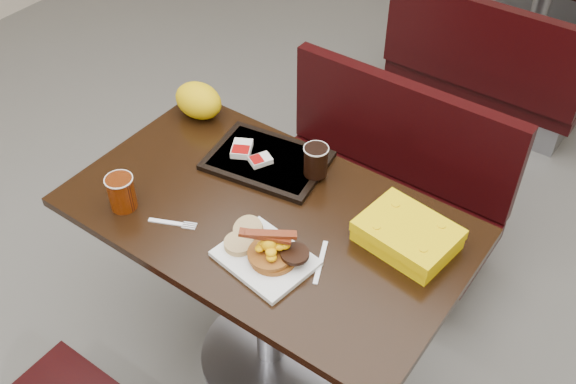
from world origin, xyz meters
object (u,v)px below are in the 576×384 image
Objects in this scene: bench_near_n at (374,183)px; pancake_stack at (273,255)px; fork at (166,222)px; paper_bag at (198,101)px; coffee_cup_far at (316,161)px; coffee_cup_near at (122,193)px; bench_far_s at (493,55)px; table_near at (269,293)px; tray at (267,161)px; hashbrown_sleeve_right at (261,160)px; table_far at (543,0)px; hashbrown_sleeve_left at (242,149)px; clamshell at (407,235)px; knife at (321,262)px; platter at (265,258)px.

pancake_stack reaches higher than bench_near_n.
paper_bag is (-0.27, 0.46, 0.06)m from fork.
fork is 0.49m from coffee_cup_far.
coffee_cup_near is (-0.50, -0.08, 0.03)m from pancake_stack.
paper_bag is at bearing -106.62° from bench_far_s.
coffee_cup_near is at bearing 163.93° from fork.
table_near reaches higher than bench_far_s.
paper_bag is (-0.49, -1.64, 0.45)m from bench_far_s.
pancake_stack is 0.35× the size of tray.
tray is 0.03m from hashbrown_sleeve_right.
table_far is 2.48m from hashbrown_sleeve_right.
coffee_cup_near is 0.30× the size of tray.
paper_bag is at bearing -168.15° from hashbrown_sleeve_right.
bench_near_n is 11.91× the size of hashbrown_sleeve_left.
clamshell is at bearing 25.22° from coffee_cup_near.
hashbrown_sleeve_left is 0.83× the size of coffee_cup_far.
tray is (-0.14, -1.71, 0.40)m from bench_far_s.
pancake_stack is 0.48m from hashbrown_sleeve_left.
bench_near_n is 0.70m from hashbrown_sleeve_right.
table_near is 9.12× the size of pancake_stack.
paper_bag is (-0.35, 0.07, 0.05)m from tray.
coffee_cup_near reaches higher than knife.
bench_far_s is 3.94× the size of platter.
table_near is 10.79× the size of coffee_cup_near.
coffee_cup_far reaches higher than fork.
hashbrown_sleeve_right is (-0.15, -1.74, 0.42)m from bench_far_s.
clamshell reaches higher than fork.
table_far is at bearing 106.56° from clamshell.
table_near is 0.42m from platter.
clamshell is at bearing -77.36° from bench_far_s.
fork reaches higher than table_far.
bench_far_s is 2.09m from pancake_stack.
bench_far_s is 6.86× the size of fork.
hashbrown_sleeve_right is (-0.15, -0.54, 0.42)m from bench_near_n.
bench_far_s is at bearing 93.66° from pancake_stack.
fork is 0.54m from paper_bag.
table_near is at bearing -96.84° from coffee_cup_far.
bench_near_n is 0.94m from platter.
knife is at bearing -24.10° from paper_bag.
table_far is 9.12× the size of pancake_stack.
coffee_cup_near is 0.63m from knife.
knife is (0.24, -0.77, 0.39)m from bench_near_n.
clamshell reaches higher than table_far.
knife reaches higher than bench_near_n.
coffee_cup_near reaches higher than platter.
bench_near_n is at bearing 98.82° from pancake_stack.
coffee_cup_near reaches higher than pancake_stack.
clamshell reaches higher than table_near.
pancake_stack is 1.93× the size of hashbrown_sleeve_right.
fork is at bearing -143.75° from clamshell.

